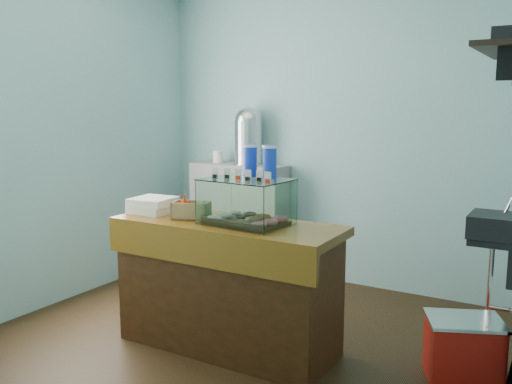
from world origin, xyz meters
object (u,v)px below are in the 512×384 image
Objects in this scene: display_case at (250,198)px; coffee_urn at (249,135)px; red_cooler at (463,349)px; counter at (227,284)px.

display_case is 1.85m from coffee_urn.
red_cooler is at bearing 17.57° from display_case.
red_cooler is (1.50, 0.36, -0.26)m from counter.
counter is at bearing -161.78° from display_case.
display_case reaches higher than red_cooler.
display_case is 1.64m from red_cooler.
coffee_urn is at bearing 128.47° from red_cooler.
counter is 2.01m from coffee_urn.
counter is 2.75× the size of display_case.
display_case is 1.07× the size of red_cooler.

